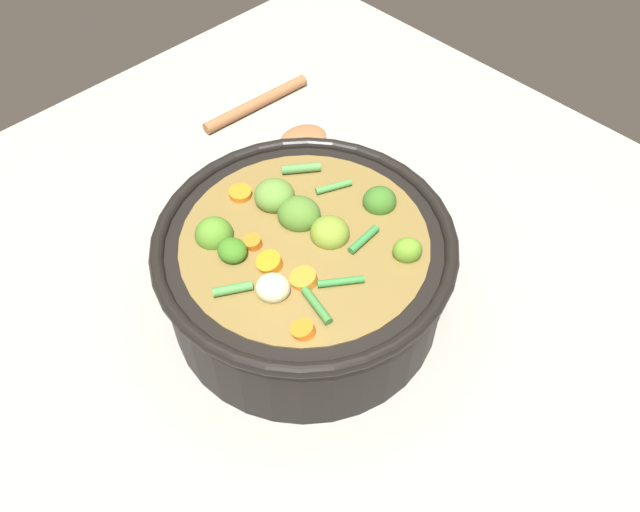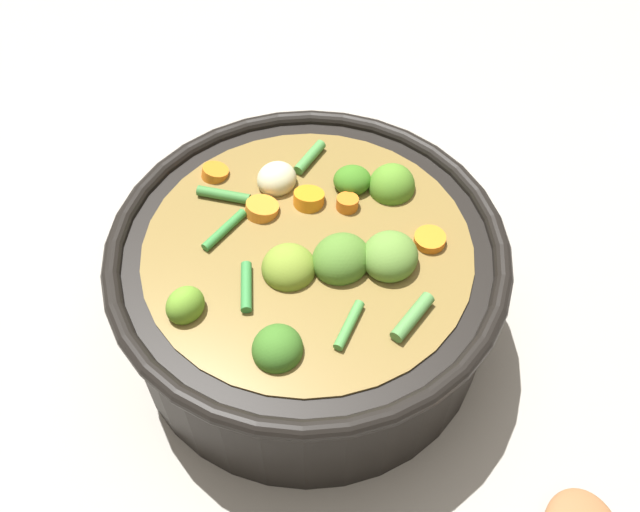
{
  "view_description": "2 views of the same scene",
  "coord_description": "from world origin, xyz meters",
  "views": [
    {
      "loc": [
        0.31,
        0.34,
        0.64
      ],
      "look_at": [
        -0.0,
        0.02,
        0.1
      ],
      "focal_mm": 36.71,
      "sensor_mm": 36.0,
      "label": 1
    },
    {
      "loc": [
        -0.35,
        -0.01,
        0.55
      ],
      "look_at": [
        0.0,
        -0.01,
        0.1
      ],
      "focal_mm": 39.21,
      "sensor_mm": 36.0,
      "label": 2
    }
  ],
  "objects": [
    {
      "name": "cooking_pot",
      "position": [
        -0.0,
        -0.0,
        0.06
      ],
      "size": [
        0.33,
        0.33,
        0.14
      ],
      "color": "black",
      "rests_on": "ground_plane"
    },
    {
      "name": "ground_plane",
      "position": [
        0.0,
        0.0,
        0.0
      ],
      "size": [
        1.1,
        1.1,
        0.0
      ],
      "primitive_type": "plane",
      "color": "#9E998E"
    }
  ]
}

